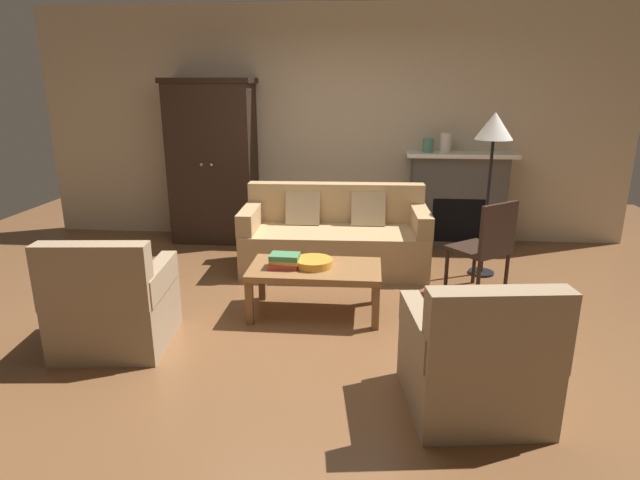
{
  "coord_description": "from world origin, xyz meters",
  "views": [
    {
      "loc": [
        0.49,
        -4.01,
        1.89
      ],
      "look_at": [
        0.07,
        0.47,
        0.55
      ],
      "focal_mm": 29.49,
      "sensor_mm": 36.0,
      "label": 1
    }
  ],
  "objects": [
    {
      "name": "ground_plane",
      "position": [
        0.0,
        0.0,
        0.0
      ],
      "size": [
        9.6,
        9.6,
        0.0
      ],
      "primitive_type": "plane",
      "color": "brown"
    },
    {
      "name": "couch",
      "position": [
        0.15,
        1.31,
        0.32
      ],
      "size": [
        1.95,
        0.92,
        0.86
      ],
      "color": "tan",
      "rests_on": "ground"
    },
    {
      "name": "armchair_near_left",
      "position": [
        -1.36,
        -0.61,
        0.32
      ],
      "size": [
        0.85,
        0.84,
        0.88
      ],
      "color": "#997F60",
      "rests_on": "ground"
    },
    {
      "name": "book_stack",
      "position": [
        -0.19,
        0.08,
        0.48
      ],
      "size": [
        0.26,
        0.19,
        0.12
      ],
      "color": "#B73833",
      "rests_on": "coffee_table"
    },
    {
      "name": "armchair_near_right",
      "position": [
        1.15,
        -1.18,
        0.32
      ],
      "size": [
        0.87,
        0.86,
        0.88
      ],
      "color": "#997F60",
      "rests_on": "ground"
    },
    {
      "name": "back_wall",
      "position": [
        0.0,
        2.55,
        1.4
      ],
      "size": [
        7.2,
        0.1,
        2.8
      ],
      "primitive_type": "cube",
      "color": "beige",
      "rests_on": "ground"
    },
    {
      "name": "mantel_vase_cream",
      "position": [
        1.37,
        2.28,
        1.23
      ],
      "size": [
        0.13,
        0.13,
        0.22
      ],
      "primitive_type": "cylinder",
      "color": "beige",
      "rests_on": "fireplace"
    },
    {
      "name": "coffee_table",
      "position": [
        0.06,
        0.12,
        0.37
      ],
      "size": [
        1.1,
        0.6,
        0.42
      ],
      "color": "olive",
      "rests_on": "ground"
    },
    {
      "name": "fireplace",
      "position": [
        1.55,
        2.3,
        0.57
      ],
      "size": [
        1.26,
        0.48,
        1.12
      ],
      "color": "#4C4947",
      "rests_on": "ground"
    },
    {
      "name": "side_chair_wooden",
      "position": [
        1.56,
        0.64,
        0.51
      ],
      "size": [
        0.62,
        0.62,
        0.9
      ],
      "color": "black",
      "rests_on": "ground"
    },
    {
      "name": "fruit_bowl",
      "position": [
        0.05,
        0.13,
        0.45
      ],
      "size": [
        0.32,
        0.32,
        0.07
      ],
      "primitive_type": "cylinder",
      "color": "orange",
      "rests_on": "coffee_table"
    },
    {
      "name": "mantel_vase_jade",
      "position": [
        1.17,
        2.28,
        1.2
      ],
      "size": [
        0.13,
        0.13,
        0.16
      ],
      "primitive_type": "cylinder",
      "color": "slate",
      "rests_on": "fireplace"
    },
    {
      "name": "floor_lamp",
      "position": [
        1.67,
        1.25,
        1.41
      ],
      "size": [
        0.36,
        0.36,
        1.64
      ],
      "color": "black",
      "rests_on": "ground"
    },
    {
      "name": "armoire",
      "position": [
        -1.4,
        2.22,
        0.98
      ],
      "size": [
        1.06,
        0.57,
        1.96
      ],
      "color": "black",
      "rests_on": "ground"
    }
  ]
}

